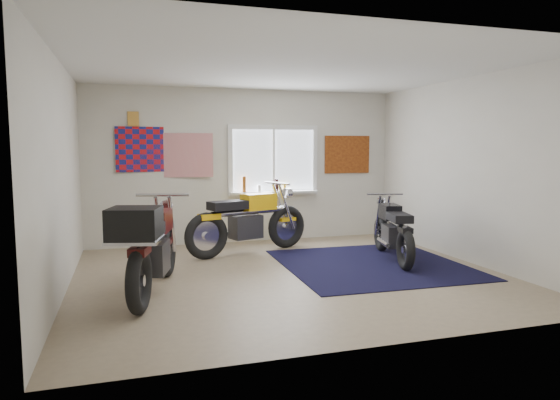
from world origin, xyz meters
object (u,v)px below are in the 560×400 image
object	(u,v)px
navy_rug	(372,264)
black_chrome_bike	(393,232)
yellow_triumph	(248,223)
maroon_tourer	(151,247)

from	to	relation	value
navy_rug	black_chrome_bike	distance (m)	0.63
yellow_triumph	black_chrome_bike	xyz separation A→B (m)	(1.95, -1.11, -0.07)
yellow_triumph	maroon_tourer	distance (m)	2.54
navy_rug	yellow_triumph	distance (m)	2.05
navy_rug	yellow_triumph	world-z (taller)	yellow_triumph
black_chrome_bike	navy_rug	bearing A→B (deg)	127.22
yellow_triumph	maroon_tourer	xyz separation A→B (m)	(-1.59, -1.97, 0.09)
navy_rug	maroon_tourer	distance (m)	3.23
yellow_triumph	maroon_tourer	size ratio (longest dim) A/B	0.99
navy_rug	maroon_tourer	size ratio (longest dim) A/B	1.19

